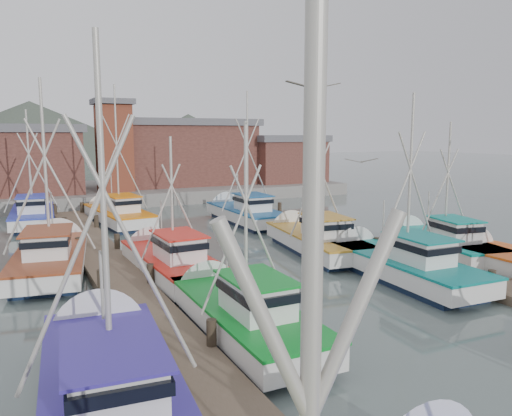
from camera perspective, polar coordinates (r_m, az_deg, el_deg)
name	(u,v)px	position (r m, az deg, el deg)	size (l,w,h in m)	color
ground	(338,306)	(19.81, 9.39, -11.04)	(260.00, 260.00, 0.00)	#50605C
dock_left	(132,297)	(20.55, -13.99, -9.83)	(2.30, 46.00, 1.50)	#4E4130
dock_right	(403,258)	(27.05, 16.48, -5.49)	(2.30, 46.00, 1.50)	#4E4130
quay	(128,192)	(53.57, -14.39, 1.82)	(44.00, 16.00, 1.20)	gray
shed_left	(8,159)	(50.12, -26.48, 5.05)	(12.72, 8.48, 6.20)	brown
shed_center	(183,151)	(54.82, -8.38, 6.43)	(14.84, 9.54, 6.90)	brown
shed_right	(285,158)	(56.59, 3.31, 5.71)	(8.48, 6.36, 5.20)	brown
lookout_tower	(114,145)	(48.93, -15.91, 6.97)	(3.60, 3.60, 8.50)	brown
distant_hills	(0,161)	(137.83, -27.23, 4.83)	(175.00, 140.00, 42.00)	#485244
boat_4	(238,312)	(17.04, -2.08, -11.81)	(3.11, 8.49, 7.65)	#101E38
boat_5	(396,263)	(23.91, 15.66, -6.12)	(3.66, 9.20, 9.09)	#101E38
boat_6	(109,381)	(13.22, -16.45, -18.40)	(3.97, 9.90, 9.59)	#101E38
boat_8	(169,261)	(23.81, -9.95, -6.01)	(3.01, 8.80, 7.19)	#101E38
boat_9	(313,239)	(28.40, 6.48, -3.56)	(3.99, 9.41, 8.39)	#101E38
boat_10	(52,255)	(26.47, -22.25, -5.02)	(4.51, 10.12, 9.98)	#101E38
boat_11	(436,243)	(28.97, 19.92, -3.78)	(4.06, 8.65, 7.86)	#101E38
boat_12	(117,214)	(38.27, -15.65, -0.68)	(4.26, 9.49, 10.81)	#101E38
boat_13	(243,213)	(37.50, -1.45, -0.55)	(4.16, 9.50, 10.43)	#101E38
boat_14	(33,215)	(40.13, -24.13, -0.70)	(3.74, 9.31, 9.05)	#101E38
gull_near	(313,86)	(13.08, 6.58, 13.63)	(1.55, 0.64, 0.24)	gray
gull_far	(362,161)	(21.52, 11.97, 5.25)	(1.52, 0.66, 0.24)	gray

